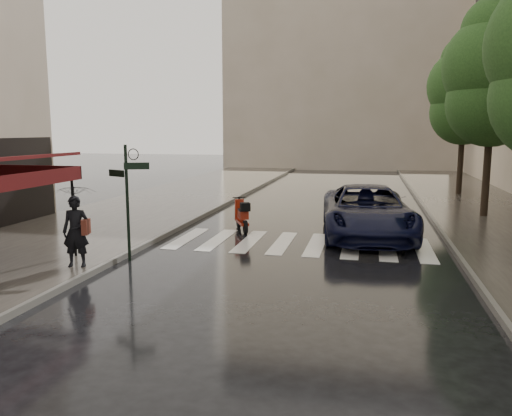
% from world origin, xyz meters
% --- Properties ---
extents(ground, '(120.00, 120.00, 0.00)m').
position_xyz_m(ground, '(0.00, 0.00, 0.00)').
color(ground, black).
rests_on(ground, ground).
extents(sidewalk_near, '(6.00, 60.00, 0.12)m').
position_xyz_m(sidewalk_near, '(-4.50, 12.00, 0.06)').
color(sidewalk_near, '#38332D').
rests_on(sidewalk_near, ground).
extents(sidewalk_far, '(5.50, 60.00, 0.12)m').
position_xyz_m(sidewalk_far, '(10.25, 12.00, 0.06)').
color(sidewalk_far, '#38332D').
rests_on(sidewalk_far, ground).
extents(curb_near, '(0.12, 60.00, 0.16)m').
position_xyz_m(curb_near, '(-1.45, 12.00, 0.07)').
color(curb_near, '#595651').
rests_on(curb_near, ground).
extents(curb_far, '(0.12, 60.00, 0.16)m').
position_xyz_m(curb_far, '(7.45, 12.00, 0.07)').
color(curb_far, '#595651').
rests_on(curb_far, ground).
extents(crosswalk, '(7.85, 3.20, 0.01)m').
position_xyz_m(crosswalk, '(2.98, 6.00, 0.01)').
color(crosswalk, silver).
rests_on(crosswalk, ground).
extents(signpost, '(1.17, 0.29, 3.10)m').
position_xyz_m(signpost, '(-1.19, 3.00, 1.83)').
color(signpost, black).
rests_on(signpost, ground).
extents(backdrop_building, '(22.00, 6.00, 20.00)m').
position_xyz_m(backdrop_building, '(3.00, 38.00, 10.00)').
color(backdrop_building, tan).
rests_on(backdrop_building, ground).
extents(tree_mid, '(3.80, 3.80, 8.34)m').
position_xyz_m(tree_mid, '(9.50, 12.00, 5.59)').
color(tree_mid, black).
rests_on(tree_mid, sidewalk_far).
extents(tree_far, '(3.80, 3.80, 8.16)m').
position_xyz_m(tree_far, '(9.70, 19.00, 5.46)').
color(tree_far, black).
rests_on(tree_far, sidewalk_far).
extents(pedestrian_with_umbrella, '(1.27, 1.29, 2.51)m').
position_xyz_m(pedestrian_with_umbrella, '(-2.00, 1.81, 1.79)').
color(pedestrian_with_umbrella, black).
rests_on(pedestrian_with_umbrella, sidewalk_near).
extents(scooter, '(0.90, 1.56, 1.11)m').
position_xyz_m(scooter, '(0.76, 7.56, 0.52)').
color(scooter, black).
rests_on(scooter, ground).
extents(parked_car, '(3.35, 6.26, 1.67)m').
position_xyz_m(parked_car, '(4.99, 7.61, 0.84)').
color(parked_car, black).
rests_on(parked_car, ground).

